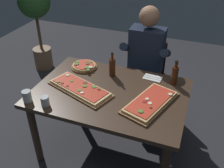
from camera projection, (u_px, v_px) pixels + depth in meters
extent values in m
plane|color=#2D2D33|center=(110.00, 147.00, 2.75)|extent=(6.40, 6.40, 0.00)
cube|color=#3D2B1E|center=(110.00, 93.00, 2.35)|extent=(1.40, 0.96, 0.04)
cylinder|color=#3D2B1E|center=(35.00, 134.00, 2.43)|extent=(0.07, 0.07, 0.70)
cylinder|color=#3D2B1E|center=(74.00, 90.00, 3.05)|extent=(0.07, 0.07, 0.70)
cylinder|color=#3D2B1E|center=(178.00, 113.00, 2.69)|extent=(0.07, 0.07, 0.70)
cube|color=olive|center=(80.00, 89.00, 2.36)|extent=(0.68, 0.45, 0.02)
cube|color=#E5C184|center=(80.00, 88.00, 2.35)|extent=(0.64, 0.41, 0.02)
cube|color=#B72D19|center=(80.00, 86.00, 2.34)|extent=(0.58, 0.37, 0.01)
cylinder|color=beige|center=(82.00, 93.00, 2.24)|extent=(0.03, 0.03, 0.01)
cylinder|color=#4C7F2D|center=(58.00, 82.00, 2.39)|extent=(0.03, 0.03, 0.01)
cylinder|color=beige|center=(68.00, 75.00, 2.50)|extent=(0.04, 0.04, 0.01)
cylinder|color=#4C7F2D|center=(85.00, 86.00, 2.33)|extent=(0.04, 0.04, 0.01)
cylinder|color=#4C7F2D|center=(72.00, 81.00, 2.40)|extent=(0.03, 0.03, 0.00)
cylinder|color=brown|center=(99.00, 89.00, 2.29)|extent=(0.03, 0.03, 0.01)
cylinder|color=brown|center=(62.00, 83.00, 2.38)|extent=(0.03, 0.03, 0.00)
cylinder|color=#4C7F2D|center=(79.00, 90.00, 2.28)|extent=(0.04, 0.04, 0.00)
cylinder|color=brown|center=(85.00, 83.00, 2.38)|extent=(0.04, 0.04, 0.00)
cylinder|color=#4C7F2D|center=(94.00, 87.00, 2.33)|extent=(0.04, 0.04, 0.00)
cylinder|color=maroon|center=(67.00, 86.00, 2.34)|extent=(0.03, 0.03, 0.00)
cube|color=brown|center=(150.00, 103.00, 2.18)|extent=(0.43, 0.62, 0.02)
cube|color=#DBB270|center=(150.00, 101.00, 2.17)|extent=(0.39, 0.57, 0.02)
cube|color=red|center=(151.00, 100.00, 2.16)|extent=(0.35, 0.52, 0.01)
cylinder|color=#4C7F2D|center=(141.00, 111.00, 2.03)|extent=(0.04, 0.04, 0.01)
cylinder|color=maroon|center=(144.00, 102.00, 2.14)|extent=(0.04, 0.04, 0.00)
cylinder|color=beige|center=(170.00, 94.00, 2.22)|extent=(0.04, 0.04, 0.01)
cylinder|color=brown|center=(151.00, 107.00, 2.07)|extent=(0.03, 0.03, 0.01)
cylinder|color=beige|center=(150.00, 103.00, 2.12)|extent=(0.04, 0.04, 0.00)
cylinder|color=beige|center=(147.00, 99.00, 2.17)|extent=(0.03, 0.03, 0.01)
cylinder|color=brown|center=(84.00, 67.00, 2.71)|extent=(0.28, 0.28, 0.02)
cylinder|color=#DBB270|center=(84.00, 65.00, 2.70)|extent=(0.25, 0.25, 0.02)
cylinder|color=red|center=(84.00, 64.00, 2.69)|extent=(0.22, 0.22, 0.01)
cylinder|color=beige|center=(91.00, 67.00, 2.63)|extent=(0.04, 0.04, 0.01)
cylinder|color=#4C7F2D|center=(88.00, 68.00, 2.62)|extent=(0.04, 0.04, 0.00)
cylinder|color=#4C7F2D|center=(88.00, 70.00, 2.58)|extent=(0.04, 0.04, 0.00)
cylinder|color=#4C7F2D|center=(77.00, 64.00, 2.68)|extent=(0.04, 0.04, 0.01)
cylinder|color=#4C7F2D|center=(77.00, 62.00, 2.72)|extent=(0.04, 0.04, 0.01)
cylinder|color=#4C7F2D|center=(90.00, 62.00, 2.72)|extent=(0.04, 0.04, 0.01)
cylinder|color=#4C7F2D|center=(86.00, 68.00, 2.62)|extent=(0.04, 0.04, 0.01)
cylinder|color=#4C7F2D|center=(87.00, 63.00, 2.69)|extent=(0.04, 0.04, 0.01)
cylinder|color=brown|center=(90.00, 66.00, 2.65)|extent=(0.03, 0.03, 0.00)
cylinder|color=maroon|center=(75.00, 65.00, 2.67)|extent=(0.03, 0.03, 0.01)
cylinder|color=maroon|center=(88.00, 63.00, 2.70)|extent=(0.03, 0.03, 0.01)
cylinder|color=#47230F|center=(112.00, 67.00, 2.52)|extent=(0.06, 0.06, 0.19)
cylinder|color=#47230F|center=(112.00, 56.00, 2.46)|extent=(0.02, 0.02, 0.06)
cylinder|color=black|center=(112.00, 53.00, 2.44)|extent=(0.03, 0.03, 0.01)
cylinder|color=#47230F|center=(175.00, 76.00, 2.40)|extent=(0.06, 0.06, 0.18)
cylinder|color=#47230F|center=(176.00, 65.00, 2.33)|extent=(0.03, 0.03, 0.05)
cylinder|color=black|center=(177.00, 61.00, 2.31)|extent=(0.03, 0.03, 0.01)
cylinder|color=silver|center=(27.00, 96.00, 2.19)|extent=(0.08, 0.08, 0.10)
cylinder|color=silver|center=(45.00, 101.00, 2.15)|extent=(0.07, 0.07, 0.09)
cube|color=white|center=(153.00, 78.00, 2.53)|extent=(0.19, 0.12, 0.01)
cube|color=silver|center=(152.00, 78.00, 2.51)|extent=(0.17, 0.03, 0.00)
cube|color=silver|center=(153.00, 77.00, 2.54)|extent=(0.17, 0.03, 0.00)
cube|color=black|center=(144.00, 80.00, 3.08)|extent=(0.44, 0.44, 0.04)
cube|color=black|center=(150.00, 56.00, 3.11)|extent=(0.40, 0.04, 0.42)
cylinder|color=black|center=(124.00, 100.00, 3.11)|extent=(0.04, 0.04, 0.41)
cylinder|color=black|center=(154.00, 107.00, 3.00)|extent=(0.04, 0.04, 0.41)
cylinder|color=black|center=(133.00, 84.00, 3.41)|extent=(0.04, 0.04, 0.41)
cylinder|color=black|center=(161.00, 90.00, 3.30)|extent=(0.04, 0.04, 0.41)
cylinder|color=#23232D|center=(131.00, 100.00, 3.08)|extent=(0.11, 0.11, 0.45)
cylinder|color=#23232D|center=(147.00, 104.00, 3.02)|extent=(0.11, 0.11, 0.45)
cube|color=#23232D|center=(143.00, 79.00, 2.96)|extent=(0.34, 0.40, 0.12)
cube|color=#1E283D|center=(147.00, 50.00, 2.86)|extent=(0.38, 0.22, 0.52)
sphere|color=#A37556|center=(149.00, 16.00, 2.64)|extent=(0.22, 0.22, 0.22)
cylinder|color=#1E283D|center=(127.00, 47.00, 2.87)|extent=(0.09, 0.31, 0.21)
cylinder|color=#1E283D|center=(166.00, 53.00, 2.74)|extent=(0.09, 0.31, 0.21)
cylinder|color=#846042|center=(43.00, 58.00, 4.14)|extent=(0.29, 0.29, 0.33)
cylinder|color=brown|center=(39.00, 32.00, 3.89)|extent=(0.04, 0.04, 0.55)
sphere|color=#285623|center=(34.00, 2.00, 3.64)|extent=(0.47, 0.47, 0.47)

